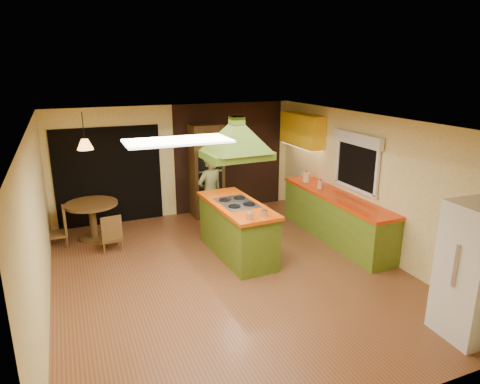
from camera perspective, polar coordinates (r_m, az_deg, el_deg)
name	(u,v)px	position (r m, az deg, el deg)	size (l,w,h in m)	color
ground	(230,274)	(7.21, -1.31, -10.87)	(6.50, 6.50, 0.00)	brown
room_walls	(230,202)	(6.72, -1.37, -1.37)	(5.50, 6.50, 6.50)	#F6EEB1
ceiling_plane	(229,122)	(6.45, -1.45, 9.26)	(6.50, 6.50, 0.00)	silver
brick_panel	(229,157)	(10.07, -1.43, 4.70)	(2.64, 0.03, 2.50)	#381E14
nook_opening	(109,176)	(9.50, -17.07, 2.01)	(2.20, 0.03, 2.10)	black
right_counter	(335,217)	(8.60, 12.58, -3.26)	(0.62, 3.05, 0.92)	olive
upper_cabinets	(302,130)	(9.61, 8.25, 8.20)	(0.34, 1.40, 0.70)	yellow
window_right	(357,152)	(8.24, 15.35, 5.15)	(0.12, 1.35, 1.06)	black
fluor_panel	(178,141)	(4.99, -8.30, 6.76)	(1.20, 0.60, 0.03)	white
kitchen_island	(237,229)	(7.70, -0.40, -4.94)	(0.88, 2.00, 1.00)	#556F1B
range_hood	(237,132)	(7.24, -0.43, 8.05)	(1.14, 0.85, 0.80)	#496519
man	(210,193)	(8.76, -4.01, -0.10)	(0.59, 0.39, 1.62)	brown
refrigerator	(476,272)	(6.10, 29.00, -9.26)	(0.72, 0.68, 1.76)	white
wall_oven	(206,171)	(9.64, -4.52, 2.87)	(0.69, 0.60, 2.09)	#4A3317
dining_table	(92,214)	(8.86, -19.10, -2.76)	(1.00, 1.00, 0.75)	brown
chair_left	(54,227)	(8.81, -23.50, -4.36)	(0.42, 0.42, 0.76)	brown
chair_near	(110,232)	(8.32, -16.94, -5.08)	(0.39, 0.39, 0.71)	brown
pendant_lamp	(85,144)	(8.53, -19.97, 5.99)	(0.30, 0.30, 0.19)	#FF9E3F
canister_large	(307,177)	(9.23, 8.88, 1.96)	(0.14, 0.14, 0.21)	#FDF2CB
canister_medium	(305,177)	(9.27, 8.72, 1.98)	(0.14, 0.14, 0.19)	beige
canister_small	(320,185)	(8.80, 10.67, 0.98)	(0.12, 0.12, 0.16)	beige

